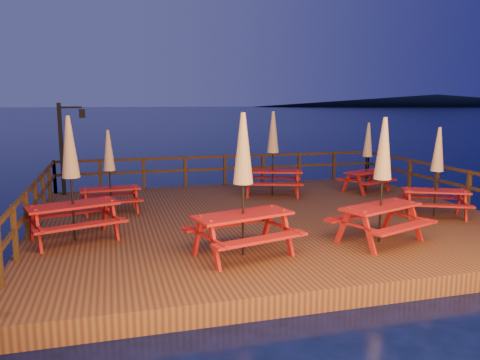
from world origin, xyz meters
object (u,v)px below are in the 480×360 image
Objects in this scene: picnic_table_2 at (382,178)px; picnic_table_1 at (109,170)px; picnic_table_0 at (367,156)px; lamp_post at (66,140)px.

picnic_table_1 is at bearing 121.87° from picnic_table_2.
picnic_table_0 is 0.86× the size of picnic_table_2.
lamp_post is 1.28× the size of picnic_table_0.
lamp_post is at bearing 113.08° from picnic_table_2.
picnic_table_2 is (5.67, -4.42, 0.23)m from picnic_table_1.
picnic_table_0 is 5.92m from picnic_table_2.
picnic_table_2 is at bearing -46.73° from lamp_post.
picnic_table_1 is at bearing 162.47° from picnic_table_0.
lamp_post is 1.10× the size of picnic_table_2.
lamp_post reaches higher than picnic_table_0.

